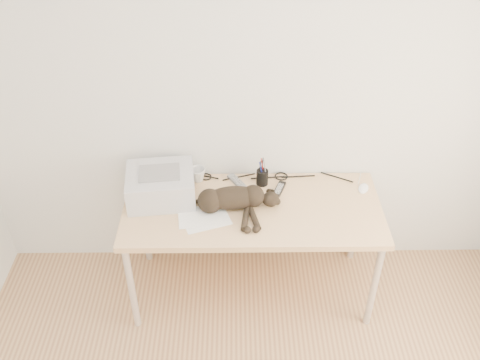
{
  "coord_description": "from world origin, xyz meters",
  "views": [
    {
      "loc": [
        -0.11,
        -1.13,
        2.88
      ],
      "look_at": [
        -0.08,
        1.34,
        0.99
      ],
      "focal_mm": 40.0,
      "sensor_mm": 36.0,
      "label": 1
    }
  ],
  "objects_px": {
    "desk": "(252,215)",
    "cat": "(230,200)",
    "mug": "(198,175)",
    "pen_cup": "(262,177)",
    "printer": "(161,185)",
    "mouse": "(364,187)"
  },
  "relations": [
    {
      "from": "desk",
      "to": "cat",
      "type": "bearing_deg",
      "value": -146.55
    },
    {
      "from": "cat",
      "to": "mouse",
      "type": "xyz_separation_m",
      "value": [
        0.86,
        0.18,
        -0.05
      ]
    },
    {
      "from": "cat",
      "to": "mug",
      "type": "relative_size",
      "value": 6.85
    },
    {
      "from": "printer",
      "to": "mug",
      "type": "relative_size",
      "value": 4.46
    },
    {
      "from": "printer",
      "to": "mouse",
      "type": "xyz_separation_m",
      "value": [
        1.29,
        0.07,
        -0.08
      ]
    },
    {
      "from": "desk",
      "to": "cat",
      "type": "xyz_separation_m",
      "value": [
        -0.14,
        -0.09,
        0.2
      ]
    },
    {
      "from": "cat",
      "to": "pen_cup",
      "type": "height_order",
      "value": "pen_cup"
    },
    {
      "from": "desk",
      "to": "printer",
      "type": "bearing_deg",
      "value": 177.68
    },
    {
      "from": "cat",
      "to": "mouse",
      "type": "distance_m",
      "value": 0.88
    },
    {
      "from": "pen_cup",
      "to": "printer",
      "type": "bearing_deg",
      "value": -168.58
    },
    {
      "from": "desk",
      "to": "pen_cup",
      "type": "distance_m",
      "value": 0.25
    },
    {
      "from": "pen_cup",
      "to": "mouse",
      "type": "bearing_deg",
      "value": -5.52
    },
    {
      "from": "mug",
      "to": "mouse",
      "type": "distance_m",
      "value": 1.08
    },
    {
      "from": "printer",
      "to": "mouse",
      "type": "bearing_deg",
      "value": 2.94
    },
    {
      "from": "desk",
      "to": "mouse",
      "type": "distance_m",
      "value": 0.74
    },
    {
      "from": "mouse",
      "to": "pen_cup",
      "type": "bearing_deg",
      "value": -162.26
    },
    {
      "from": "desk",
      "to": "cat",
      "type": "height_order",
      "value": "cat"
    },
    {
      "from": "desk",
      "to": "printer",
      "type": "height_order",
      "value": "printer"
    },
    {
      "from": "mug",
      "to": "desk",
      "type": "bearing_deg",
      "value": -28.97
    },
    {
      "from": "desk",
      "to": "mug",
      "type": "height_order",
      "value": "mug"
    },
    {
      "from": "mouse",
      "to": "cat",
      "type": "bearing_deg",
      "value": -144.84
    },
    {
      "from": "mug",
      "to": "pen_cup",
      "type": "xyz_separation_m",
      "value": [
        0.42,
        -0.04,
        0.01
      ]
    }
  ]
}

